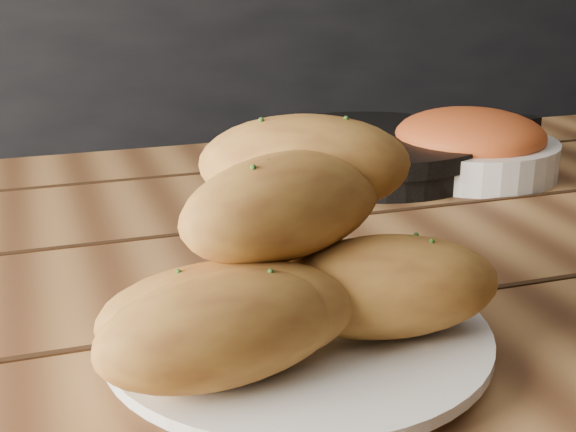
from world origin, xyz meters
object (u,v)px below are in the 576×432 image
object	(u,v)px
skillet	(375,151)
bread_rolls	(283,258)
table	(336,356)
bowl	(469,145)
plate	(297,339)

from	to	relation	value
skillet	bread_rolls	bearing A→B (deg)	-121.54
table	bowl	world-z (taller)	bowl
bread_rolls	bowl	size ratio (longest dim) A/B	1.33
skillet	bowl	bearing A→B (deg)	-23.48
plate	table	bearing A→B (deg)	59.21
bowl	bread_rolls	bearing A→B (deg)	-134.10
table	plate	size ratio (longest dim) A/B	5.93
plate	bread_rolls	xyz separation A→B (m)	(-0.01, -0.01, 0.06)
bread_rolls	skillet	size ratio (longest dim) A/B	0.69
table	plate	xyz separation A→B (m)	(-0.09, -0.15, 0.11)
skillet	bowl	world-z (taller)	bowl
table	skillet	distance (m)	0.31
table	bread_rolls	bearing A→B (deg)	-122.98
skillet	bowl	xyz separation A→B (m)	(0.10, -0.04, 0.01)
plate	bread_rolls	world-z (taller)	bread_rolls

